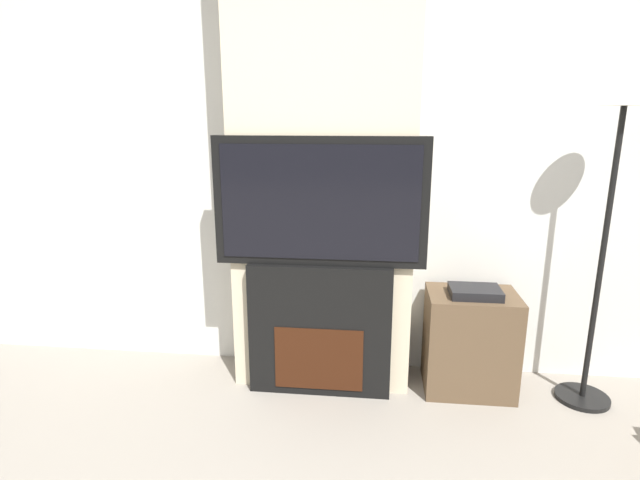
{
  "coord_description": "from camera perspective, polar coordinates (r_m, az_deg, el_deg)",
  "views": [
    {
      "loc": [
        0.29,
        -0.95,
        1.57
      ],
      "look_at": [
        0.0,
        1.66,
        0.91
      ],
      "focal_mm": 28.0,
      "sensor_mm": 36.0,
      "label": 1
    }
  ],
  "objects": [
    {
      "name": "media_stand",
      "position": [
        3.06,
        16.74,
        -10.94
      ],
      "size": [
        0.5,
        0.37,
        0.64
      ],
      "color": "brown",
      "rests_on": "ground_plane"
    },
    {
      "name": "floor_lamp",
      "position": [
        2.96,
        30.28,
        4.1
      ],
      "size": [
        0.29,
        0.29,
        1.71
      ],
      "color": "black",
      "rests_on": "ground_plane"
    },
    {
      "name": "television",
      "position": [
        2.66,
        -0.01,
        4.34
      ],
      "size": [
        1.15,
        0.07,
        0.7
      ],
      "color": "black",
      "rests_on": "fireplace"
    },
    {
      "name": "chimney_breast",
      "position": [
        2.81,
        0.39,
        9.7
      ],
      "size": [
        1.01,
        0.34,
        2.7
      ],
      "color": "beige",
      "rests_on": "ground_plane"
    },
    {
      "name": "fireplace",
      "position": [
        2.88,
        -0.0,
        -10.17
      ],
      "size": [
        0.8,
        0.15,
        0.77
      ],
      "color": "black",
      "rests_on": "ground_plane"
    },
    {
      "name": "wall_back",
      "position": [
        3.0,
        0.8,
        10.0
      ],
      "size": [
        6.0,
        0.06,
        2.7
      ],
      "color": "silver",
      "rests_on": "ground_plane"
    }
  ]
}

